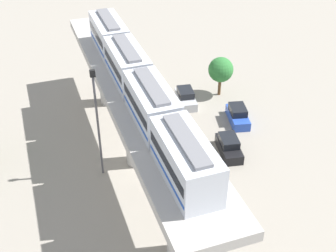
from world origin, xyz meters
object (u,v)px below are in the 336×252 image
(parked_car_blue, at_px, (238,115))
(signal_post, at_px, (98,120))
(parked_car_silver, at_px, (186,98))
(parked_car_black, at_px, (229,146))
(tree_near_viaduct, at_px, (221,70))
(train, at_px, (139,83))

(parked_car_blue, distance_m, signal_post, 16.88)
(parked_car_blue, distance_m, parked_car_silver, 6.65)
(parked_car_black, height_order, signal_post, signal_post)
(parked_car_blue, xyz_separation_m, parked_car_silver, (-3.97, 5.33, 0.00))
(tree_near_viaduct, distance_m, signal_post, 18.98)
(parked_car_blue, xyz_separation_m, signal_post, (-15.68, -3.61, 5.11))
(parked_car_silver, bearing_deg, tree_near_viaduct, 15.46)
(parked_car_black, distance_m, parked_car_silver, 10.09)
(train, height_order, signal_post, train)
(parked_car_blue, height_order, parked_car_silver, same)
(parked_car_blue, height_order, tree_near_viaduct, tree_near_viaduct)
(parked_car_black, relative_size, signal_post, 0.42)
(signal_post, bearing_deg, tree_near_viaduct, 30.39)
(tree_near_viaduct, bearing_deg, parked_car_silver, -172.87)
(parked_car_silver, distance_m, tree_near_viaduct, 5.20)
(parked_car_blue, relative_size, tree_near_viaduct, 0.94)
(parked_car_silver, bearing_deg, parked_car_black, -78.16)
(parked_car_black, height_order, parked_car_blue, same)
(parked_car_silver, height_order, signal_post, signal_post)
(parked_car_blue, relative_size, signal_post, 0.42)
(tree_near_viaduct, height_order, signal_post, signal_post)
(train, bearing_deg, signal_post, 157.31)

